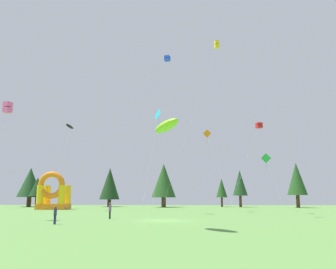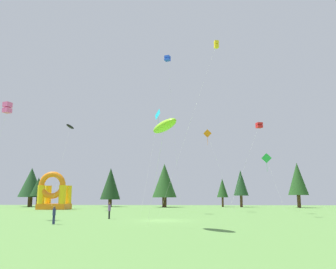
{
  "view_description": "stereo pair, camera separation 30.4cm",
  "coord_description": "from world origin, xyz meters",
  "views": [
    {
      "loc": [
        2.15,
        -36.22,
        2.48
      ],
      "look_at": [
        0.0,
        15.15,
        11.53
      ],
      "focal_mm": 37.33,
      "sensor_mm": 36.0,
      "label": 1
    },
    {
      "loc": [
        2.46,
        -36.21,
        2.48
      ],
      "look_at": [
        0.0,
        15.15,
        11.53
      ],
      "focal_mm": 37.33,
      "sensor_mm": 36.0,
      "label": 2
    }
  ],
  "objects": [
    {
      "name": "tree_row_2",
      "position": [
        -14.84,
        45.03,
        5.26
      ],
      "size": [
        4.65,
        4.65,
        8.92
      ],
      "color": "#4C331E",
      "rests_on": "ground_plane"
    },
    {
      "name": "kite_green_diamond",
      "position": [
        16.82,
        25.47,
        8.86
      ],
      "size": [
        2.42,
        3.61,
        9.53
      ],
      "color": "green",
      "rests_on": "ground_plane"
    },
    {
      "name": "kite_red_box",
      "position": [
        13.6,
        15.36,
        12.82
      ],
      "size": [
        5.76,
        1.93,
        13.23
      ],
      "color": "red",
      "rests_on": "ground_plane"
    },
    {
      "name": "person_near_camera",
      "position": [
        -9.12,
        -5.15,
        0.94
      ],
      "size": [
        0.36,
        0.36,
        1.59
      ],
      "rotation": [
        0.0,
        0.0,
        5.84
      ],
      "color": "navy",
      "rests_on": "ground_plane"
    },
    {
      "name": "tree_row_1",
      "position": [
        -30.69,
        42.11,
        4.42
      ],
      "size": [
        3.56,
        3.56,
        6.6
      ],
      "color": "#4C331E",
      "rests_on": "ground_plane"
    },
    {
      "name": "person_far_side",
      "position": [
        -5.81,
        2.4,
        1.04
      ],
      "size": [
        0.42,
        0.42,
        1.76
      ],
      "rotation": [
        0.0,
        0.0,
        5.32
      ],
      "color": "black",
      "rests_on": "ground_plane"
    },
    {
      "name": "kite_yellow_box",
      "position": [
        6.78,
        7.91,
        22.3
      ],
      "size": [
        7.85,
        2.4,
        22.95
      ],
      "color": "yellow",
      "rests_on": "ground_plane"
    },
    {
      "name": "tree_row_4",
      "position": [
        11.06,
        45.22,
        4.23
      ],
      "size": [
        2.55,
        2.55,
        6.43
      ],
      "color": "#4C331E",
      "rests_on": "ground_plane"
    },
    {
      "name": "ground_plane",
      "position": [
        0.0,
        0.0,
        0.0
      ],
      "size": [
        120.0,
        120.0,
        0.0
      ],
      "primitive_type": "plane",
      "color": "#5B8C42"
    },
    {
      "name": "kite_black_parafoil",
      "position": [
        -17.93,
        23.97,
        14.66
      ],
      "size": [
        1.42,
        6.45,
        15.22
      ],
      "color": "black",
      "rests_on": "ground_plane"
    },
    {
      "name": "inflatable_red_slide",
      "position": [
        -22.07,
        28.88,
        2.58
      ],
      "size": [
        5.27,
        4.58,
        6.94
      ],
      "color": "orange",
      "rests_on": "ground_plane"
    },
    {
      "name": "kite_blue_box",
      "position": [
        -0.36,
        20.65,
        25.75
      ],
      "size": [
        2.66,
        6.11,
        26.27
      ],
      "color": "blue",
      "rests_on": "ground_plane"
    },
    {
      "name": "tree_row_3",
      "position": [
        -2.12,
        42.69,
        5.85
      ],
      "size": [
        5.43,
        5.43,
        9.64
      ],
      "color": "#4C331E",
      "rests_on": "ground_plane"
    },
    {
      "name": "tree_row_5",
      "position": [
        15.04,
        43.78,
        5.31
      ],
      "size": [
        3.29,
        3.29,
        8.22
      ],
      "color": "#4C331E",
      "rests_on": "ground_plane"
    },
    {
      "name": "kite_pink_box",
      "position": [
        -17.06,
        0.27,
        12.05
      ],
      "size": [
        3.04,
        1.49,
        12.66
      ],
      "color": "#EA599E",
      "rests_on": "ground_plane"
    },
    {
      "name": "kite_lime_parafoil",
      "position": [
        0.9,
        -9.39,
        7.88
      ],
      "size": [
        3.05,
        5.01,
        8.52
      ],
      "color": "#8CD826",
      "rests_on": "ground_plane"
    },
    {
      "name": "kite_cyan_diamond",
      "position": [
        -1.33,
        14.21,
        14.19
      ],
      "size": [
        2.43,
        6.25,
        14.92
      ],
      "color": "#19B7CC",
      "rests_on": "ground_plane"
    },
    {
      "name": "kite_orange_diamond",
      "position": [
        6.5,
        23.9,
        13.05
      ],
      "size": [
        4.24,
        4.89,
        13.67
      ],
      "color": "orange",
      "rests_on": "ground_plane"
    },
    {
      "name": "tree_row_0",
      "position": [
        -33.32,
        44.17,
        5.53
      ],
      "size": [
        5.66,
        5.66,
        8.95
      ],
      "color": "#4C331E",
      "rests_on": "ground_plane"
    },
    {
      "name": "tree_row_6",
      "position": [
        26.62,
        40.33,
        6.04
      ],
      "size": [
        4.19,
        4.19,
        9.55
      ],
      "color": "#4C331E",
      "rests_on": "ground_plane"
    }
  ]
}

